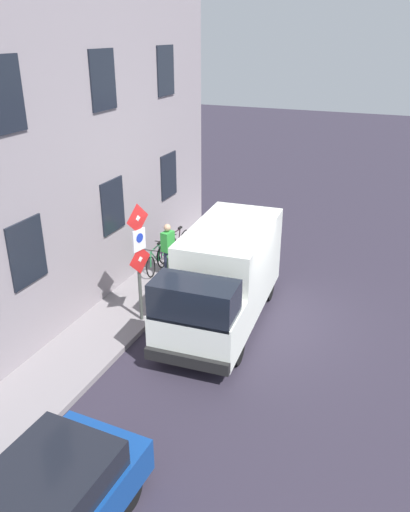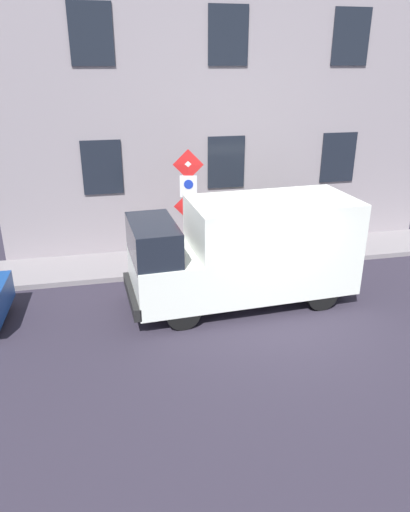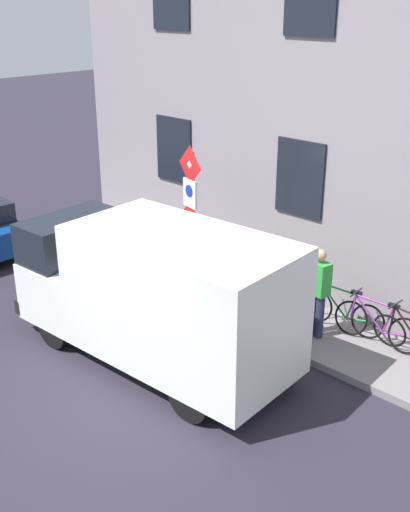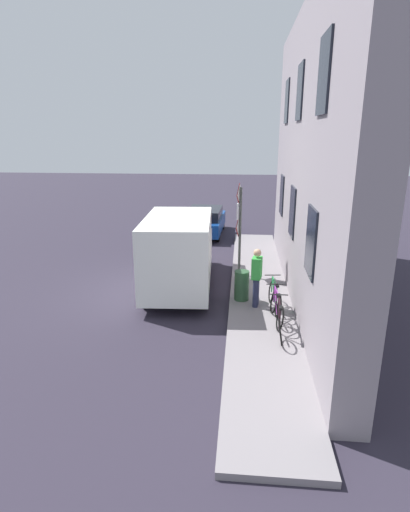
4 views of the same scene
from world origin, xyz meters
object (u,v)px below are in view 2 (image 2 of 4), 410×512
object	(u,v)px
sign_post_stacked	(189,197)
pedestrian	(276,223)
delivery_van	(247,250)
litter_bin	(266,245)
bicycle_green	(276,235)
bicycle_black	(322,231)
bicycle_purple	(299,233)

from	to	relation	value
sign_post_stacked	pedestrian	xyz separation A→B (m)	(0.56, -2.68, -1.10)
delivery_van	litter_bin	bearing A→B (deg)	-123.92
sign_post_stacked	delivery_van	xyz separation A→B (m)	(-1.90, -1.04, -0.83)
bicycle_green	litter_bin	world-z (taller)	litter_bin
litter_bin	bicycle_black	bearing A→B (deg)	-66.46
sign_post_stacked	bicycle_purple	bearing A→B (deg)	-73.48
sign_post_stacked	bicycle_black	xyz separation A→B (m)	(1.08, -4.41, -1.65)
pedestrian	delivery_van	bearing A→B (deg)	156.31
bicycle_purple	bicycle_green	size ratio (longest dim) A/B	1.00
sign_post_stacked	bicycle_green	bearing A→B (deg)	-69.54
bicycle_black	pedestrian	size ratio (longest dim) A/B	1.00
delivery_van	bicycle_black	distance (m)	4.57
bicycle_black	bicycle_green	xyz separation A→B (m)	(-0.00, 1.50, 0.00)
pedestrian	bicycle_purple	bearing A→B (deg)	-51.57
litter_bin	bicycle_purple	bearing A→B (deg)	-56.26
bicycle_black	litter_bin	world-z (taller)	litter_bin
bicycle_black	sign_post_stacked	bearing A→B (deg)	15.40
sign_post_stacked	delivery_van	distance (m)	2.32
bicycle_black	pedestrian	xyz separation A→B (m)	(-0.52, 1.72, 0.56)
sign_post_stacked	bicycle_green	distance (m)	3.51
bicycle_purple	bicycle_green	bearing A→B (deg)	-4.66
bicycle_black	pedestrian	bearing A→B (deg)	18.52
bicycle_purple	sign_post_stacked	bearing A→B (deg)	11.85
sign_post_stacked	delivery_van	bearing A→B (deg)	-151.30
bicycle_purple	pedestrian	xyz separation A→B (m)	(-0.52, 0.97, 0.56)
bicycle_purple	pedestrian	distance (m)	1.24
bicycle_green	pedestrian	world-z (taller)	pedestrian
bicycle_black	bicycle_green	distance (m)	1.50
delivery_van	litter_bin	distance (m)	2.49
pedestrian	bicycle_green	bearing A→B (deg)	-12.74
delivery_van	bicycle_purple	world-z (taller)	delivery_van
sign_post_stacked	delivery_van	size ratio (longest dim) A/B	0.58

